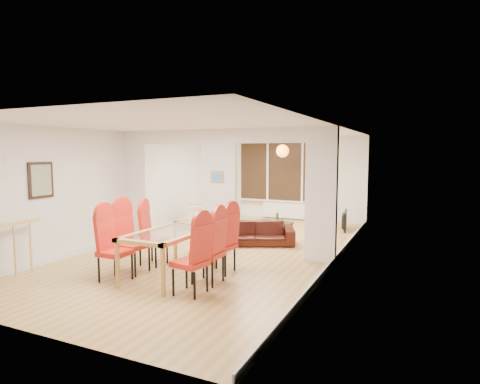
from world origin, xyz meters
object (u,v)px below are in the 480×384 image
Objects in this scene: bowl at (267,220)px; dining_table at (170,254)px; armchair at (202,216)px; coffee_table at (274,226)px; dining_chair_rb at (208,249)px; person at (213,199)px; dining_chair_lb at (133,240)px; dining_chair_lc at (153,236)px; dining_chair_ra at (190,257)px; bottle at (277,217)px; television at (342,220)px; sofa at (255,233)px; dining_chair_rc at (221,241)px; dining_chair_la at (115,247)px.

dining_table is at bearing -89.46° from bowl.
armchair reaches higher than coffee_table.
bowl is at bearing 100.79° from dining_chair_rb.
person is 1.59m from bowl.
dining_chair_lb is 0.57m from dining_chair_lc.
dining_chair_lb reaches higher than dining_chair_ra.
bottle is at bearing 17.03° from bowl.
person is at bearing 124.64° from dining_chair_ra.
dining_chair_rb reaches higher than bottle.
dining_table is 4.68m from bowl.
television is 2.05m from bowl.
sofa reaches higher than bowl.
dining_chair_lc is 2.60m from sofa.
sofa is 1.97× the size of television.
armchair is 2.02m from coffee_table.
dining_table is at bearing -7.98° from armchair.
person is 1.88× the size of television.
bowl is at bearing 80.22° from armchair.
television is (2.60, 5.48, -0.32)m from dining_chair_lb.
dining_chair_ra is 5.02m from person.
coffee_table is (0.92, 4.74, -0.47)m from dining_chair_lb.
dining_chair_lb reaches higher than coffee_table.
television is 1.76m from bottle.
dining_chair_lb is at bearing -105.15° from dining_chair_lc.
person reaches higher than dining_chair_rc.
dining_table is 1.52× the size of dining_chair_rc.
television is (2.59, 4.91, -0.28)m from dining_chair_lc.
dining_chair_la reaches higher than television.
coffee_table is at bearing 78.41° from armchair.
dining_chair_rc reaches higher than dining_chair_lc.
coffee_table is (1.90, 0.67, -0.24)m from armchair.
dining_table is at bearing 152.54° from television.
sofa is (1.07, 3.39, -0.30)m from dining_chair_la.
coffee_table is 3.70× the size of bottle.
dining_chair_lc is 4.29m from coffee_table.
armchair is at bearing 134.37° from dining_chair_rc.
person reaches higher than sofa.
dining_chair_la is 1.18× the size of coffee_table.
dining_table is at bearing -92.20° from coffee_table.
armchair is (-2.43, 4.00, -0.21)m from dining_chair_rb.
armchair reaches higher than bottle.
bowl is at bearing 66.16° from dining_chair_lc.
dining_chair_lc is at bearing -15.37° from armchair.
dining_chair_lb reaches higher than dining_chair_la.
coffee_table is at bearing 87.80° from dining_table.
sofa is at bearing -86.37° from bottle.
dining_chair_lc is at bearing 143.59° from television.
coffee_table is at bearing 4.88° from bowl.
coffee_table is (-0.53, 4.67, -0.45)m from dining_chair_rb.
dining_chair_la is at bearing -18.63° from armchair.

